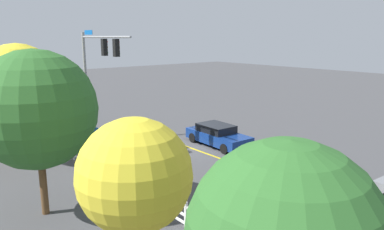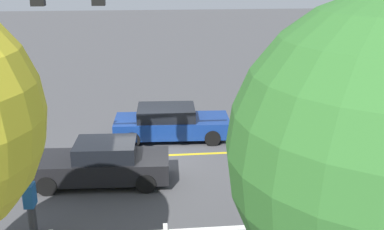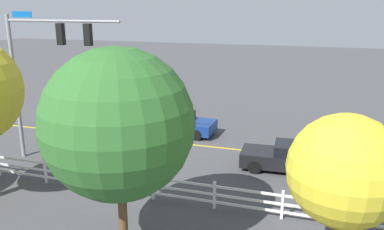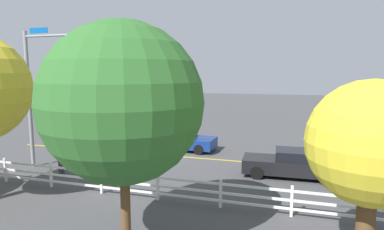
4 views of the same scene
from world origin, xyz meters
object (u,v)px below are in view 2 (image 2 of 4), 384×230
Objects in this scene: car_2 at (101,163)px; car_1 at (382,152)px; car_0 at (171,123)px; pedestrian at (30,203)px.

car_1 is at bearing -177.34° from car_2.
car_0 is 8.12m from car_1.
car_0 is 4.57m from car_2.
car_0 reaches higher than car_1.
car_2 is at bearing -120.74° from car_0.
pedestrian is (1.56, 2.92, 0.24)m from car_2.
car_2 is at bearing -116.10° from pedestrian.
pedestrian is at bearing -118.55° from car_0.
pedestrian is (4.08, 6.74, 0.25)m from car_0.
car_0 is at bearing -120.66° from car_2.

